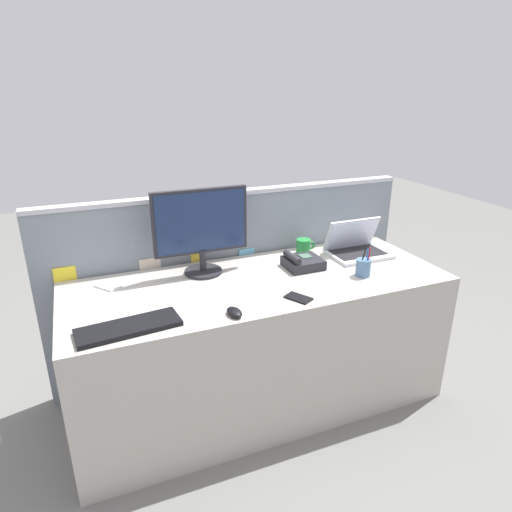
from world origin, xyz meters
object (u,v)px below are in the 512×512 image
desk_phone (302,262)px  coffee_mug (304,246)px  pen_cup (363,267)px  desktop_monitor (201,227)px  laptop (356,246)px  cell_phone_white_slab (108,286)px  keyboard_main (129,327)px  computer_mouse_right_hand (234,312)px  cell_phone_black_slab (298,298)px

desk_phone → coffee_mug: bearing=60.0°
desk_phone → pen_cup: pen_cup is taller
desktop_monitor → pen_cup: bearing=-25.4°
desktop_monitor → desk_phone: size_ratio=2.53×
laptop → desk_phone: 0.40m
cell_phone_white_slab → coffee_mug: (1.15, 0.05, 0.04)m
desktop_monitor → coffee_mug: desktop_monitor is taller
desk_phone → keyboard_main: (-0.99, -0.33, -0.02)m
desk_phone → pen_cup: bearing=-41.9°
computer_mouse_right_hand → coffee_mug: coffee_mug is taller
cell_phone_white_slab → cell_phone_black_slab: bearing=-67.6°
computer_mouse_right_hand → pen_cup: 0.80m
computer_mouse_right_hand → cell_phone_black_slab: bearing=-0.3°
keyboard_main → computer_mouse_right_hand: 0.46m
cell_phone_black_slab → coffee_mug: 0.62m
desktop_monitor → cell_phone_white_slab: desktop_monitor is taller
keyboard_main → laptop: bearing=10.1°
laptop → cell_phone_black_slab: 0.72m
computer_mouse_right_hand → pen_cup: size_ratio=0.61×
keyboard_main → cell_phone_black_slab: bearing=-6.6°
keyboard_main → pen_cup: bearing=-0.9°
computer_mouse_right_hand → pen_cup: pen_cup is taller
cell_phone_white_slab → laptop: bearing=-40.6°
desktop_monitor → desk_phone: 0.60m
pen_cup → desktop_monitor: bearing=154.6°
desktop_monitor → coffee_mug: (0.65, 0.05, -0.21)m
laptop → computer_mouse_right_hand: bearing=-154.6°
laptop → desk_phone: (-0.40, -0.06, -0.02)m
keyboard_main → desktop_monitor: bearing=40.3°
cell_phone_black_slab → desktop_monitor: bearing=95.3°
desk_phone → cell_phone_black_slab: 0.39m
desktop_monitor → coffee_mug: size_ratio=4.09×
laptop → pen_cup: 0.32m
computer_mouse_right_hand → cell_phone_black_slab: 0.34m
keyboard_main → cell_phone_white_slab: size_ratio=3.27×
desktop_monitor → laptop: (0.93, -0.08, -0.21)m
laptop → pen_cup: size_ratio=2.09×
desktop_monitor → computer_mouse_right_hand: 0.58m
cell_phone_black_slab → coffee_mug: bearing=30.7°
cell_phone_black_slab → coffee_mug: coffee_mug is taller
pen_cup → cell_phone_black_slab: (-0.45, -0.12, -0.04)m
keyboard_main → computer_mouse_right_hand: computer_mouse_right_hand is taller
desk_phone → coffee_mug: size_ratio=1.61×
pen_cup → cell_phone_white_slab: size_ratio=1.25×
pen_cup → cell_phone_white_slab: 1.34m
desktop_monitor → keyboard_main: bearing=-134.0°
keyboard_main → cell_phone_white_slab: (-0.04, 0.48, -0.01)m
desktop_monitor → computer_mouse_right_hand: desktop_monitor is taller
cell_phone_black_slab → desk_phone: bearing=30.6°
keyboard_main → coffee_mug: 1.22m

